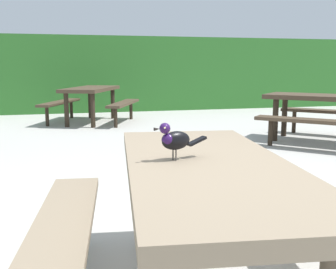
% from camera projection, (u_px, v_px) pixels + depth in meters
% --- Properties ---
extents(hedge_wall, '(28.00, 2.26, 1.94)m').
position_uv_depth(hedge_wall, '(85.00, 74.00, 11.35)').
color(hedge_wall, '#2D6B28').
rests_on(hedge_wall, ground).
extents(picnic_table_foreground, '(1.89, 1.91, 0.74)m').
position_uv_depth(picnic_table_foreground, '(207.00, 198.00, 1.98)').
color(picnic_table_foreground, '#84725B').
rests_on(picnic_table_foreground, ground).
extents(bird_grackle, '(0.28, 0.11, 0.18)m').
position_uv_depth(bird_grackle, '(174.00, 139.00, 1.95)').
color(bird_grackle, black).
rests_on(bird_grackle, picnic_table_foreground).
extents(picnic_table_mid_left, '(2.21, 2.23, 0.74)m').
position_uv_depth(picnic_table_mid_left, '(91.00, 96.00, 8.59)').
color(picnic_table_mid_left, '#473828').
rests_on(picnic_table_mid_left, ground).
extents(picnic_table_mid_right, '(2.40, 2.40, 0.74)m').
position_uv_depth(picnic_table_mid_right, '(326.00, 107.00, 6.35)').
color(picnic_table_mid_right, '#473828').
rests_on(picnic_table_mid_right, ground).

